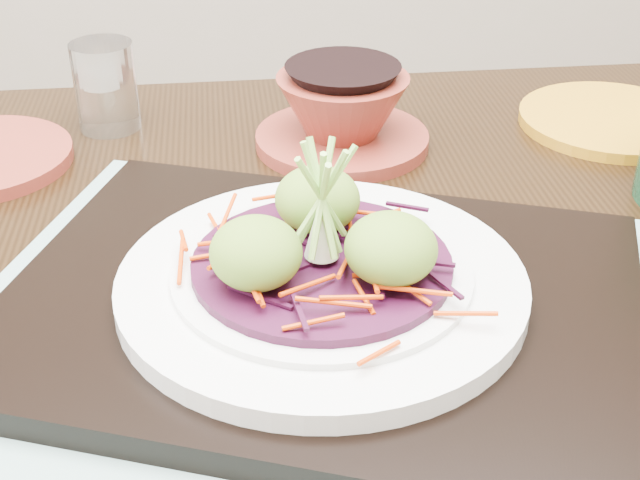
{
  "coord_description": "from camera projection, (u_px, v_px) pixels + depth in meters",
  "views": [
    {
      "loc": [
        -0.04,
        -0.57,
        1.08
      ],
      "look_at": [
        -0.01,
        -0.06,
        0.77
      ],
      "focal_mm": 50.0,
      "sensor_mm": 36.0,
      "label": 1
    }
  ],
  "objects": [
    {
      "name": "water_glass",
      "position": [
        106.0,
        86.0,
        0.86
      ],
      "size": [
        0.06,
        0.06,
        0.09
      ],
      "primitive_type": "cylinder",
      "rotation": [
        0.0,
        0.0,
        0.07
      ],
      "color": "white",
      "rests_on": "dining_table"
    },
    {
      "name": "carrot_julienne",
      "position": [
        322.0,
        253.0,
        0.58
      ],
      "size": [
        0.21,
        0.21,
        0.01
      ],
      "primitive_type": null,
      "color": "#C73503",
      "rests_on": "cabbage_bed"
    },
    {
      "name": "cabbage_bed",
      "position": [
        322.0,
        264.0,
        0.58
      ],
      "size": [
        0.17,
        0.17,
        0.01
      ],
      "primitive_type": "cylinder",
      "color": "#390B27",
      "rests_on": "white_plate"
    },
    {
      "name": "yellow_plate",
      "position": [
        612.0,
        120.0,
        0.88
      ],
      "size": [
        0.21,
        0.21,
        0.01
      ],
      "primitive_type": "cylinder",
      "rotation": [
        0.0,
        0.0,
        0.14
      ],
      "color": "#AF7413",
      "rests_on": "dining_table"
    },
    {
      "name": "dining_table",
      "position": [
        327.0,
        357.0,
        0.72
      ],
      "size": [
        1.19,
        0.83,
        0.72
      ],
      "rotation": [
        0.0,
        0.0,
        0.06
      ],
      "color": "black",
      "rests_on": "ground"
    },
    {
      "name": "white_plate",
      "position": [
        322.0,
        282.0,
        0.59
      ],
      "size": [
        0.27,
        0.27,
        0.02
      ],
      "color": "silver",
      "rests_on": "serving_tray"
    },
    {
      "name": "placemat",
      "position": [
        322.0,
        318.0,
        0.61
      ],
      "size": [
        0.57,
        0.5,
        0.0
      ],
      "primitive_type": "cube",
      "rotation": [
        0.0,
        0.0,
        -0.3
      ],
      "color": "gray",
      "rests_on": "dining_table"
    },
    {
      "name": "terracotta_bowl_set",
      "position": [
        342.0,
        115.0,
        0.83
      ],
      "size": [
        0.18,
        0.18,
        0.07
      ],
      "rotation": [
        0.0,
        0.0,
        -0.14
      ],
      "color": "maroon",
      "rests_on": "dining_table"
    },
    {
      "name": "serving_tray",
      "position": [
        322.0,
        304.0,
        0.6
      ],
      "size": [
        0.49,
        0.42,
        0.02
      ],
      "primitive_type": "cube",
      "rotation": [
        0.0,
        0.0,
        -0.3
      ],
      "color": "black",
      "rests_on": "placemat"
    },
    {
      "name": "scallion_garnish",
      "position": [
        322.0,
        204.0,
        0.56
      ],
      "size": [
        0.06,
        0.06,
        0.09
      ],
      "primitive_type": null,
      "color": "#89C24D",
      "rests_on": "cabbage_bed"
    },
    {
      "name": "guacamole_scoops",
      "position": [
        322.0,
        233.0,
        0.57
      ],
      "size": [
        0.15,
        0.13,
        0.05
      ],
      "color": "olive",
      "rests_on": "cabbage_bed"
    }
  ]
}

